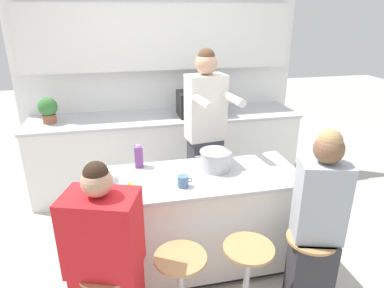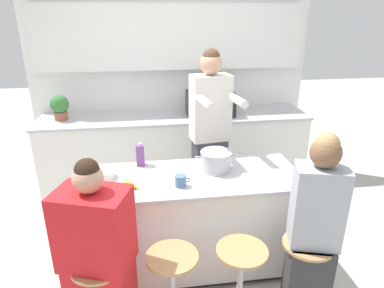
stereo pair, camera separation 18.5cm
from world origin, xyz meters
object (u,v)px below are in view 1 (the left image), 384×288
at_px(person_wrapped_blanket, 107,268).
at_px(person_cooking, 205,143).
at_px(person_seated_near, 315,233).
at_px(juice_carton, 139,156).
at_px(cooking_pot, 215,160).
at_px(kitchen_island, 194,222).
at_px(banana_bunch, 129,188).
at_px(potted_plant, 48,109).
at_px(coffee_cup_near, 183,181).
at_px(bar_stool_center_right, 246,283).
at_px(bar_stool_rightmost, 306,273).
at_px(microwave, 201,103).
at_px(fruit_bowl, 100,177).

bearing_deg(person_wrapped_blanket, person_cooking, 71.58).
bearing_deg(person_seated_near, juice_carton, 157.03).
bearing_deg(cooking_pot, juice_carton, 163.09).
height_order(kitchen_island, person_cooking, person_cooking).
xyz_separation_m(banana_bunch, potted_plant, (-0.80, 1.66, 0.19)).
height_order(person_wrapped_blanket, coffee_cup_near, person_wrapped_blanket).
relative_size(person_cooking, cooking_pot, 5.24).
distance_m(bar_stool_center_right, cooking_pot, 0.97).
relative_size(bar_stool_rightmost, microwave, 1.16).
bearing_deg(fruit_bowl, potted_plant, 111.81).
distance_m(cooking_pot, potted_plant, 2.10).
bearing_deg(person_cooking, person_wrapped_blanket, -134.84).
xyz_separation_m(bar_stool_center_right, microwave, (0.19, 2.12, 0.75)).
xyz_separation_m(fruit_bowl, juice_carton, (0.32, 0.21, 0.06)).
distance_m(bar_stool_center_right, banana_bunch, 1.08).
bearing_deg(microwave, potted_plant, 178.29).
bearing_deg(person_cooking, potted_plant, 142.00).
relative_size(person_wrapped_blanket, juice_carton, 6.81).
bearing_deg(bar_stool_center_right, bar_stool_rightmost, 0.08).
xyz_separation_m(kitchen_island, microwave, (0.42, 1.47, 0.64)).
relative_size(person_seated_near, fruit_bowl, 6.53).
relative_size(person_seated_near, microwave, 2.59).
relative_size(coffee_cup_near, microwave, 0.21).
relative_size(bar_stool_rightmost, potted_plant, 2.23).
distance_m(bar_stool_rightmost, person_seated_near, 0.34).
relative_size(kitchen_island, cooking_pot, 5.04).
relative_size(bar_stool_center_right, bar_stool_rightmost, 1.00).
height_order(bar_stool_center_right, microwave, microwave).
bearing_deg(microwave, banana_bunch, -120.24).
distance_m(person_seated_near, coffee_cup_near, 1.01).
height_order(person_cooking, person_seated_near, person_cooking).
distance_m(kitchen_island, cooking_pot, 0.56).
xyz_separation_m(person_seated_near, microwave, (-0.30, 2.12, 0.41)).
relative_size(bar_stool_rightmost, person_seated_near, 0.45).
bearing_deg(juice_carton, banana_bunch, -103.92).
distance_m(kitchen_island, coffee_cup_near, 0.52).
height_order(bar_stool_center_right, bar_stool_rightmost, same).
xyz_separation_m(person_seated_near, cooking_pot, (-0.52, 0.73, 0.29)).
bearing_deg(person_seated_near, person_cooking, 126.47).
distance_m(person_cooking, microwave, 0.90).
relative_size(bar_stool_rightmost, banana_bunch, 3.54).
height_order(person_cooking, microwave, person_cooking).
relative_size(kitchen_island, microwave, 3.14).
xyz_separation_m(fruit_bowl, microwave, (1.15, 1.41, 0.16)).
xyz_separation_m(person_wrapped_blanket, person_seated_near, (1.42, -0.00, 0.04)).
xyz_separation_m(bar_stool_rightmost, person_cooking, (-0.45, 1.26, 0.58)).
distance_m(person_wrapped_blanket, potted_plant, 2.30).
xyz_separation_m(kitchen_island, potted_plant, (-1.32, 1.53, 0.65)).
distance_m(coffee_cup_near, juice_carton, 0.52).
bearing_deg(microwave, person_seated_near, -81.81).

